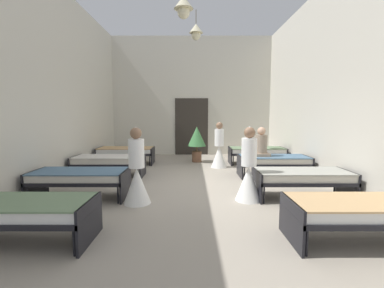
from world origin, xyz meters
The scene contains 15 objects.
ground_plane centered at (0.00, 0.00, -0.05)m, with size 7.25×10.74×0.10m, color #9E9384.
room_shell centered at (0.00, 1.35, 2.48)m, with size 7.05×10.34×4.96m.
bed_left_row_0 centered at (-2.28, -2.85, 0.44)m, with size 1.90×0.84×0.57m.
bed_right_row_0 centered at (2.28, -2.85, 0.44)m, with size 1.90×0.84×0.57m.
bed_left_row_1 centered at (-2.28, -0.95, 0.44)m, with size 1.90×0.84×0.57m.
bed_right_row_1 centered at (2.28, -0.95, 0.44)m, with size 1.90×0.84×0.57m.
bed_left_row_2 centered at (-2.28, 0.95, 0.44)m, with size 1.90×0.84×0.57m.
bed_right_row_2 centered at (2.28, 0.95, 0.44)m, with size 1.90×0.84×0.57m.
bed_left_row_3 centered at (-2.28, 2.85, 0.44)m, with size 1.90×0.84×0.57m.
bed_right_row_3 centered at (2.28, 2.85, 0.44)m, with size 1.90×0.84×0.57m.
nurse_near_aisle centered at (-1.04, -1.28, 0.53)m, with size 0.52×0.52×1.49m.
nurse_mid_aisle centered at (0.90, 2.25, 0.53)m, with size 0.52×0.52×1.49m.
nurse_far_aisle centered at (1.14, -1.11, 0.53)m, with size 0.52×0.52×1.49m.
patient_seated_primary centered at (1.93, 0.98, 0.87)m, with size 0.44×0.44×0.80m.
potted_plant centered at (0.19, 3.24, 0.83)m, with size 0.65×0.65×1.28m.
Camera 1 is at (0.02, -6.24, 1.71)m, focal length 24.69 mm.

